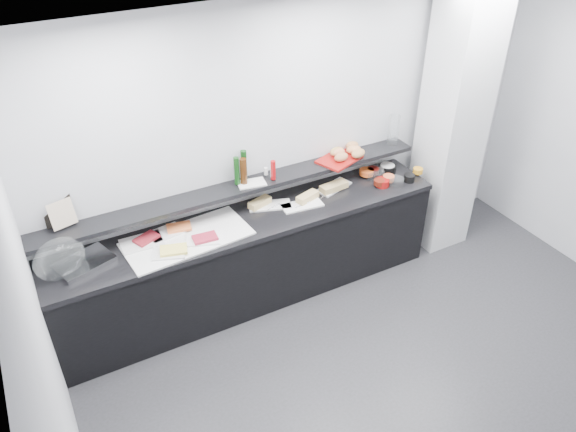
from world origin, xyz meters
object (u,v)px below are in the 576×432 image
cloche_base (84,263)px  bread_tray (339,159)px  sandwich_plate_mid (302,205)px  condiment_tray (252,183)px  carafe (393,130)px  framed_print (58,211)px

cloche_base → bread_tray: 2.46m
sandwich_plate_mid → condiment_tray: condiment_tray is taller
carafe → sandwich_plate_mid: bearing=-168.4°
framed_print → bread_tray: framed_print is taller
sandwich_plate_mid → bread_tray: bread_tray is taller
condiment_tray → bread_tray: 0.92m
framed_print → sandwich_plate_mid: bearing=-1.1°
sandwich_plate_mid → framed_print: framed_print is taller
sandwich_plate_mid → bread_tray: 0.60m
sandwich_plate_mid → framed_print: 2.06m
condiment_tray → carafe: bearing=11.9°
cloche_base → carafe: 3.12m
cloche_base → bread_tray: bearing=-15.8°
condiment_tray → carafe: (1.57, 0.05, 0.14)m
cloche_base → framed_print: size_ratio=1.64×
cloche_base → sandwich_plate_mid: cloche_base is taller
framed_print → bread_tray: size_ratio=0.64×
sandwich_plate_mid → bread_tray: size_ratio=0.93×
framed_print → condiment_tray: framed_print is taller
framed_print → carafe: 3.17m
cloche_base → framed_print: framed_print is taller
carafe → condiment_tray: bearing=-178.2°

